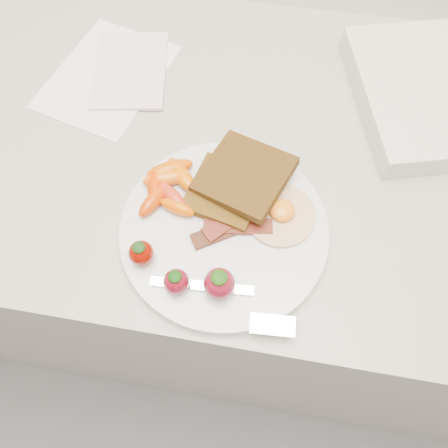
# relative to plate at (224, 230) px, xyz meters

# --- Properties ---
(counter) EXTENTS (2.00, 0.60, 0.90)m
(counter) POSITION_rel_plate_xyz_m (0.03, 0.16, -0.46)
(counter) COLOR gray
(counter) RESTS_ON ground
(plate) EXTENTS (0.27, 0.27, 0.02)m
(plate) POSITION_rel_plate_xyz_m (0.00, 0.00, 0.00)
(plate) COLOR silver
(plate) RESTS_ON counter
(toast_lower) EXTENTS (0.11, 0.11, 0.01)m
(toast_lower) POSITION_rel_plate_xyz_m (-0.01, 0.05, 0.02)
(toast_lower) COLOR #311D03
(toast_lower) RESTS_ON plate
(toast_upper) EXTENTS (0.14, 0.14, 0.03)m
(toast_upper) POSITION_rel_plate_xyz_m (0.02, 0.07, 0.03)
(toast_upper) COLOR black
(toast_upper) RESTS_ON toast_lower
(fried_egg) EXTENTS (0.12, 0.12, 0.02)m
(fried_egg) POSITION_rel_plate_xyz_m (0.07, 0.03, 0.01)
(fried_egg) COLOR silver
(fried_egg) RESTS_ON plate
(bacon_strips) EXTENTS (0.10, 0.09, 0.01)m
(bacon_strips) POSITION_rel_plate_xyz_m (0.01, 0.00, 0.01)
(bacon_strips) COLOR black
(bacon_strips) RESTS_ON plate
(baby_carrots) EXTENTS (0.08, 0.11, 0.02)m
(baby_carrots) POSITION_rel_plate_xyz_m (-0.08, 0.04, 0.02)
(baby_carrots) COLOR orange
(baby_carrots) RESTS_ON plate
(strawberries) EXTENTS (0.13, 0.06, 0.05)m
(strawberries) POSITION_rel_plate_xyz_m (-0.03, -0.08, 0.03)
(strawberries) COLOR #790800
(strawberries) RESTS_ON plate
(fork) EXTENTS (0.18, 0.06, 0.00)m
(fork) POSITION_rel_plate_xyz_m (0.03, -0.10, 0.01)
(fork) COLOR white
(fork) RESTS_ON plate
(paper_sheet) EXTENTS (0.21, 0.25, 0.00)m
(paper_sheet) POSITION_rel_plate_xyz_m (-0.23, 0.24, -0.01)
(paper_sheet) COLOR white
(paper_sheet) RESTS_ON counter
(notepad) EXTENTS (0.14, 0.18, 0.01)m
(notepad) POSITION_rel_plate_xyz_m (-0.20, 0.26, -0.00)
(notepad) COLOR silver
(notepad) RESTS_ON paper_sheet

